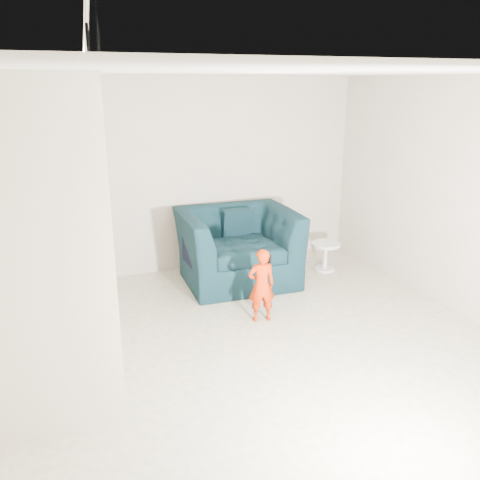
{
  "coord_description": "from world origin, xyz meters",
  "views": [
    {
      "loc": [
        -1.93,
        -4.07,
        2.64
      ],
      "look_at": [
        0.15,
        1.2,
        0.85
      ],
      "focal_mm": 38.0,
      "sensor_mm": 36.0,
      "label": 1
    }
  ],
  "objects_px": {
    "staircase": "(45,276)",
    "toddler": "(261,285)",
    "armchair": "(238,247)",
    "side_table": "(325,252)"
  },
  "relations": [
    {
      "from": "armchair",
      "to": "side_table",
      "type": "bearing_deg",
      "value": -1.15
    },
    {
      "from": "armchair",
      "to": "side_table",
      "type": "xyz_separation_m",
      "value": [
        1.32,
        -0.09,
        -0.21
      ]
    },
    {
      "from": "staircase",
      "to": "toddler",
      "type": "bearing_deg",
      "value": 5.63
    },
    {
      "from": "toddler",
      "to": "side_table",
      "type": "distance_m",
      "value": 1.9
    },
    {
      "from": "toddler",
      "to": "side_table",
      "type": "bearing_deg",
      "value": -135.31
    },
    {
      "from": "side_table",
      "to": "toddler",
      "type": "bearing_deg",
      "value": -143.01
    },
    {
      "from": "armchair",
      "to": "side_table",
      "type": "relative_size",
      "value": 3.66
    },
    {
      "from": "armchair",
      "to": "toddler",
      "type": "height_order",
      "value": "armchair"
    },
    {
      "from": "toddler",
      "to": "side_table",
      "type": "relative_size",
      "value": 2.09
    },
    {
      "from": "armchair",
      "to": "staircase",
      "type": "xyz_separation_m",
      "value": [
        -2.43,
        -1.45,
        0.46
      ]
    }
  ]
}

